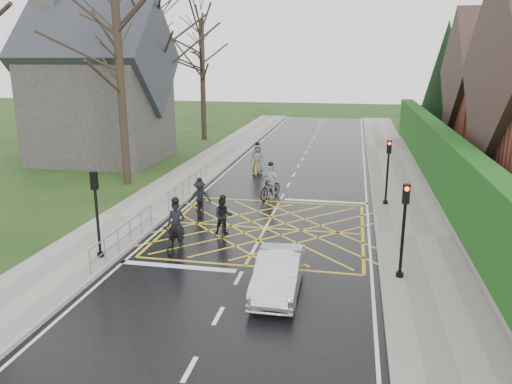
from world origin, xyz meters
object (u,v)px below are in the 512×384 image
(cyclist_rear, at_px, (176,233))
(car, at_px, (278,273))
(cyclist_back, at_px, (223,220))
(cyclist_front, at_px, (270,185))
(cyclist_lead, at_px, (257,163))
(cyclist_mid, at_px, (200,201))

(cyclist_rear, xyz_separation_m, car, (4.26, -2.72, -0.04))
(cyclist_back, xyz_separation_m, cyclist_front, (1.00, 5.60, 0.07))
(cyclist_rear, bearing_deg, cyclist_front, 68.90)
(cyclist_lead, bearing_deg, car, -83.08)
(car, bearing_deg, cyclist_rear, 146.51)
(cyclist_rear, bearing_deg, cyclist_back, 50.62)
(cyclist_back, distance_m, cyclist_mid, 3.05)
(cyclist_mid, relative_size, cyclist_front, 0.94)
(cyclist_back, bearing_deg, car, -72.43)
(cyclist_front, height_order, car, cyclist_front)
(cyclist_mid, height_order, car, cyclist_mid)
(cyclist_front, distance_m, car, 10.35)
(cyclist_mid, xyz_separation_m, cyclist_lead, (1.03, 8.50, 0.07))
(cyclist_front, bearing_deg, cyclist_rear, -85.87)
(cyclist_front, bearing_deg, car, -57.78)
(cyclist_front, bearing_deg, cyclist_lead, 129.02)
(car, bearing_deg, cyclist_front, 99.91)
(cyclist_rear, height_order, cyclist_front, cyclist_rear)
(cyclist_back, relative_size, cyclist_mid, 0.94)
(cyclist_rear, distance_m, cyclist_back, 2.26)
(cyclist_rear, bearing_deg, car, -36.42)
(cyclist_back, bearing_deg, cyclist_rear, -140.76)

